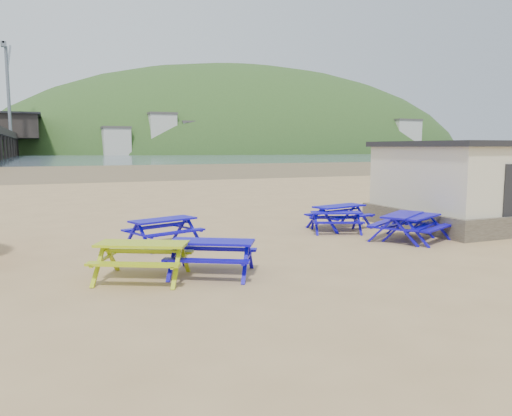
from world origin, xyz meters
name	(u,v)px	position (x,y,z in m)	size (l,w,h in m)	color
ground	(237,251)	(0.00, 0.00, 0.00)	(400.00, 400.00, 0.00)	tan
wet_sand	(88,170)	(0.00, 55.00, 0.00)	(400.00, 400.00, 0.00)	brown
sea	(62,156)	(0.00, 170.00, 0.01)	(400.00, 400.00, 0.00)	#455763
picnic_table_blue_a	(163,232)	(-1.80, 1.48, 0.41)	(2.37, 2.14, 0.82)	#0E01A1
picnic_table_blue_b	(336,222)	(4.23, 1.55, 0.36)	(2.08, 1.90, 0.71)	#0E01A1
picnic_table_blue_c	(339,217)	(4.80, 2.26, 0.42)	(2.32, 2.04, 0.84)	#0E01A1
picnic_table_blue_d	(212,258)	(-1.50, -2.33, 0.40)	(2.43, 2.29, 0.80)	#0E01A1
picnic_table_blue_e	(417,228)	(5.75, -0.79, 0.40)	(2.40, 2.22, 0.80)	#0E01A1
picnic_table_blue_f	(402,227)	(5.40, -0.49, 0.42)	(2.55, 2.44, 0.84)	#0E01A1
picnic_table_yellow	(143,261)	(-3.05, -2.11, 0.42)	(2.50, 2.33, 0.83)	#B2D012
amenity_block	(486,183)	(10.50, 1.00, 1.57)	(7.40, 5.40, 3.15)	#665B4C
pier	(4,140)	(-17.99, 178.23, 5.46)	(24.00, 220.00, 39.29)	black
headland_town	(244,172)	(90.00, 229.68, -9.91)	(264.00, 144.00, 108.00)	#2D4C1E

